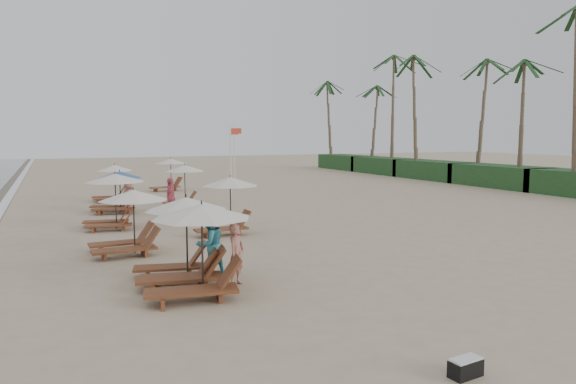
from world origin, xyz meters
name	(u,v)px	position (x,y,z in m)	size (l,w,h in m)	color
ground	(343,252)	(0.00, 0.00, 0.00)	(160.00, 160.00, 0.00)	tan
shrub_hedge	(501,176)	(22.00, 14.50, 0.80)	(3.20, 53.00, 1.60)	#193D1C
palm_row	(496,53)	(21.91, 15.40, 9.91)	(7.00, 52.00, 12.30)	brown
lounger_station_0	(191,251)	(-5.75, -2.60, 1.08)	(2.86, 2.43, 2.21)	brown
lounger_station_1	(178,239)	(-5.74, -1.19, 1.11)	(2.55, 2.20, 2.23)	brown
lounger_station_2	(126,222)	(-6.58, 2.70, 1.04)	(2.61, 2.24, 2.09)	brown
lounger_station_3	(111,199)	(-6.54, 7.75, 1.25)	(2.62, 2.42, 2.28)	brown
lounger_station_4	(115,193)	(-5.87, 12.52, 0.99)	(2.63, 2.40, 2.07)	brown
lounger_station_5	(111,183)	(-5.55, 17.18, 1.07)	(2.40, 2.11, 2.14)	brown
inland_station_0	(226,201)	(-2.59, 4.58, 1.33)	(2.74, 2.24, 2.22)	brown
inland_station_1	(183,179)	(-2.18, 13.68, 1.49)	(2.52, 2.24, 2.22)	brown
inland_station_2	(168,172)	(-1.31, 21.86, 1.33)	(2.79, 2.24, 2.22)	brown
beachgoer_near	(237,255)	(-4.49, -2.26, 0.80)	(0.59, 0.38, 1.60)	#A8685B
beachgoer_mid_a	(210,244)	(-4.89, -1.19, 0.90)	(0.88, 0.68, 1.81)	teal
beachgoer_far_a	(171,198)	(-3.65, 9.78, 0.94)	(1.10, 0.46, 1.88)	#CC5162
beachgoer_far_b	(129,196)	(-5.25, 12.25, 0.82)	(0.80, 0.52, 1.64)	#B06C5F
duffel_bag	(466,367)	(-2.82, -8.72, 0.16)	(0.58, 0.34, 0.31)	black
flag_pole_near	(231,157)	(1.71, 17.03, 2.49)	(0.59, 0.08, 4.49)	silver
flag_pole_far	(235,153)	(3.62, 21.99, 2.53)	(0.60, 0.08, 4.56)	silver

